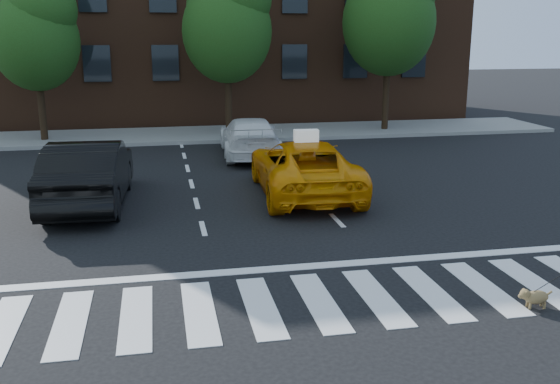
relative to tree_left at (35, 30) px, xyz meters
name	(u,v)px	position (x,y,z in m)	size (l,w,h in m)	color
ground	(319,302)	(6.97, -17.00, -4.44)	(120.00, 120.00, 0.00)	black
crosswalk	(319,301)	(6.97, -17.00, -4.43)	(13.00, 2.40, 0.01)	silver
stop_line	(298,267)	(6.97, -15.40, -4.43)	(12.00, 0.30, 0.01)	silver
sidewalk_far	(216,134)	(6.97, 0.50, -4.37)	(30.00, 4.00, 0.15)	slate
building	(199,0)	(6.97, 8.00, 1.56)	(26.00, 10.00, 12.00)	#4C2C1B
tree_left	(35,30)	(0.00, 0.00, 0.00)	(3.39, 3.38, 6.50)	black
tree_mid	(228,20)	(7.50, 0.00, 0.41)	(3.69, 3.69, 7.10)	black
tree_right	(390,10)	(14.50, 0.00, 0.82)	(4.00, 4.00, 7.70)	black
taxi	(304,167)	(8.37, -10.00, -3.68)	(2.51, 5.45, 1.51)	orange
black_sedan	(89,173)	(2.66, -10.00, -3.59)	(1.81, 5.18, 1.71)	black
white_suv	(250,137)	(7.70, -4.35, -3.74)	(1.97, 4.84, 1.41)	white
dog	(534,297)	(10.34, -17.90, -4.25)	(0.58, 0.26, 0.33)	#855F43
taxi_sign	(306,136)	(8.37, -10.20, -2.77)	(0.65, 0.28, 0.32)	white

